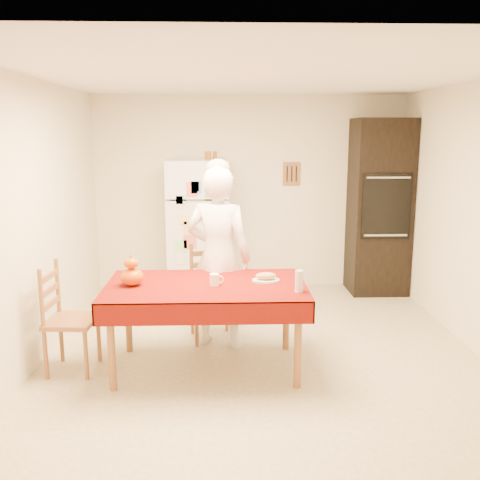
{
  "coord_description": "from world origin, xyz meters",
  "views": [
    {
      "loc": [
        -0.36,
        -4.71,
        2.03
      ],
      "look_at": [
        -0.19,
        0.2,
        1.04
      ],
      "focal_mm": 40.0,
      "sensor_mm": 36.0,
      "label": 1
    }
  ],
  "objects_px": {
    "chair_left": "(64,314)",
    "pumpkin_lower": "(132,277)",
    "refrigerator": "(199,228)",
    "wine_glass": "(299,281)",
    "seated_woman": "(219,258)",
    "oven_cabinet": "(379,207)",
    "dining_table": "(206,292)",
    "coffee_mug": "(214,280)",
    "chair_far": "(211,288)",
    "bread_plate": "(266,280)"
  },
  "relations": [
    {
      "from": "dining_table",
      "to": "bread_plate",
      "type": "distance_m",
      "value": 0.53
    },
    {
      "from": "chair_far",
      "to": "pumpkin_lower",
      "type": "distance_m",
      "value": 1.05
    },
    {
      "from": "pumpkin_lower",
      "to": "wine_glass",
      "type": "relative_size",
      "value": 1.11
    },
    {
      "from": "refrigerator",
      "to": "wine_glass",
      "type": "bearing_deg",
      "value": -69.56
    },
    {
      "from": "pumpkin_lower",
      "to": "chair_left",
      "type": "bearing_deg",
      "value": 178.93
    },
    {
      "from": "refrigerator",
      "to": "pumpkin_lower",
      "type": "bearing_deg",
      "value": -102.03
    },
    {
      "from": "oven_cabinet",
      "to": "chair_far",
      "type": "bearing_deg",
      "value": -144.31
    },
    {
      "from": "chair_far",
      "to": "wine_glass",
      "type": "bearing_deg",
      "value": -63.35
    },
    {
      "from": "chair_far",
      "to": "bread_plate",
      "type": "relative_size",
      "value": 3.96
    },
    {
      "from": "pumpkin_lower",
      "to": "seated_woman",
      "type": "bearing_deg",
      "value": 36.89
    },
    {
      "from": "chair_left",
      "to": "coffee_mug",
      "type": "height_order",
      "value": "chair_left"
    },
    {
      "from": "chair_far",
      "to": "pumpkin_lower",
      "type": "xyz_separation_m",
      "value": [
        -0.65,
        -0.75,
        0.33
      ]
    },
    {
      "from": "seated_woman",
      "to": "wine_glass",
      "type": "bearing_deg",
      "value": 148.41
    },
    {
      "from": "oven_cabinet",
      "to": "coffee_mug",
      "type": "height_order",
      "value": "oven_cabinet"
    },
    {
      "from": "oven_cabinet",
      "to": "bread_plate",
      "type": "xyz_separation_m",
      "value": [
        -1.61,
        -2.19,
        -0.33
      ]
    },
    {
      "from": "coffee_mug",
      "to": "wine_glass",
      "type": "distance_m",
      "value": 0.72
    },
    {
      "from": "refrigerator",
      "to": "chair_far",
      "type": "bearing_deg",
      "value": -83.12
    },
    {
      "from": "coffee_mug",
      "to": "pumpkin_lower",
      "type": "relative_size",
      "value": 0.51
    },
    {
      "from": "oven_cabinet",
      "to": "dining_table",
      "type": "bearing_deg",
      "value": -133.38
    },
    {
      "from": "coffee_mug",
      "to": "chair_left",
      "type": "bearing_deg",
      "value": 178.32
    },
    {
      "from": "wine_glass",
      "to": "bread_plate",
      "type": "bearing_deg",
      "value": 128.69
    },
    {
      "from": "bread_plate",
      "to": "oven_cabinet",
      "type": "bearing_deg",
      "value": 53.6
    },
    {
      "from": "pumpkin_lower",
      "to": "wine_glass",
      "type": "height_order",
      "value": "wine_glass"
    },
    {
      "from": "chair_left",
      "to": "seated_woman",
      "type": "xyz_separation_m",
      "value": [
        1.32,
        0.54,
        0.36
      ]
    },
    {
      "from": "dining_table",
      "to": "seated_woman",
      "type": "height_order",
      "value": "seated_woman"
    },
    {
      "from": "dining_table",
      "to": "chair_far",
      "type": "height_order",
      "value": "chair_far"
    },
    {
      "from": "dining_table",
      "to": "chair_left",
      "type": "bearing_deg",
      "value": 179.96
    },
    {
      "from": "dining_table",
      "to": "pumpkin_lower",
      "type": "xyz_separation_m",
      "value": [
        -0.62,
        -0.01,
        0.14
      ]
    },
    {
      "from": "chair_far",
      "to": "bread_plate",
      "type": "distance_m",
      "value": 0.88
    },
    {
      "from": "pumpkin_lower",
      "to": "bread_plate",
      "type": "relative_size",
      "value": 0.81
    },
    {
      "from": "pumpkin_lower",
      "to": "wine_glass",
      "type": "bearing_deg",
      "value": -9.31
    },
    {
      "from": "refrigerator",
      "to": "chair_far",
      "type": "relative_size",
      "value": 1.79
    },
    {
      "from": "pumpkin_lower",
      "to": "wine_glass",
      "type": "distance_m",
      "value": 1.4
    },
    {
      "from": "dining_table",
      "to": "wine_glass",
      "type": "height_order",
      "value": "wine_glass"
    },
    {
      "from": "pumpkin_lower",
      "to": "bread_plate",
      "type": "distance_m",
      "value": 1.14
    },
    {
      "from": "chair_far",
      "to": "seated_woman",
      "type": "bearing_deg",
      "value": -79.13
    },
    {
      "from": "chair_left",
      "to": "refrigerator",
      "type": "bearing_deg",
      "value": -21.73
    },
    {
      "from": "seated_woman",
      "to": "dining_table",
      "type": "bearing_deg",
      "value": 96.97
    },
    {
      "from": "dining_table",
      "to": "chair_far",
      "type": "xyz_separation_m",
      "value": [
        0.03,
        0.74,
        -0.18
      ]
    },
    {
      "from": "chair_far",
      "to": "seated_woman",
      "type": "height_order",
      "value": "seated_woman"
    },
    {
      "from": "oven_cabinet",
      "to": "chair_left",
      "type": "height_order",
      "value": "oven_cabinet"
    },
    {
      "from": "refrigerator",
      "to": "wine_glass",
      "type": "relative_size",
      "value": 9.66
    },
    {
      "from": "coffee_mug",
      "to": "chair_far",
      "type": "bearing_deg",
      "value": 93.44
    },
    {
      "from": "refrigerator",
      "to": "seated_woman",
      "type": "relative_size",
      "value": 0.98
    },
    {
      "from": "chair_left",
      "to": "pumpkin_lower",
      "type": "height_order",
      "value": "chair_left"
    },
    {
      "from": "oven_cabinet",
      "to": "seated_woman",
      "type": "relative_size",
      "value": 1.27
    },
    {
      "from": "chair_left",
      "to": "seated_woman",
      "type": "relative_size",
      "value": 0.55
    },
    {
      "from": "seated_woman",
      "to": "bread_plate",
      "type": "relative_size",
      "value": 7.23
    },
    {
      "from": "refrigerator",
      "to": "chair_left",
      "type": "bearing_deg",
      "value": -115.79
    },
    {
      "from": "chair_far",
      "to": "coffee_mug",
      "type": "xyz_separation_m",
      "value": [
        0.05,
        -0.78,
        0.3
      ]
    }
  ]
}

